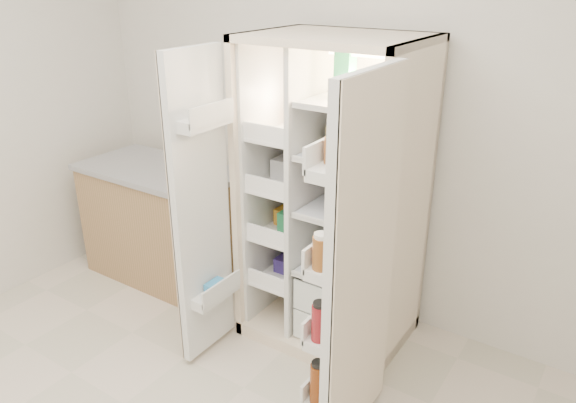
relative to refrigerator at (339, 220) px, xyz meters
The scene contains 5 objects.
wall_back 0.71m from the refrigerator, 111.36° to the left, with size 4.00×0.02×2.70m, color silver.
refrigerator is the anchor object (origin of this frame).
freezer_door 0.81m from the refrigerator, 130.56° to the right, with size 0.15×0.40×1.72m.
fridge_door 0.84m from the refrigerator, 56.23° to the right, with size 0.17×0.58×1.72m.
kitchen_counter 1.40m from the refrigerator, behind, with size 1.16×0.62×0.84m.
Camera 1 is at (1.49, -0.92, 2.09)m, focal length 34.00 mm.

